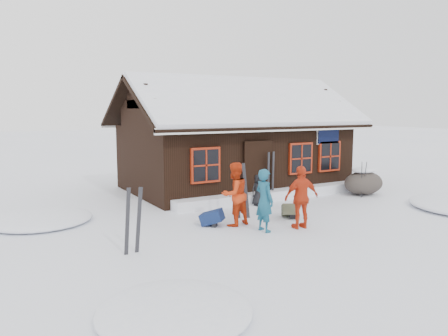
# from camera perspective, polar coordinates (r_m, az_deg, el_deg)

# --- Properties ---
(ground) EXTENTS (120.00, 120.00, 0.00)m
(ground) POSITION_cam_1_polar(r_m,az_deg,el_deg) (12.72, 7.18, -6.57)
(ground) COLOR white
(ground) RESTS_ON ground
(mountain_hut) EXTENTS (8.90, 6.09, 4.42)m
(mountain_hut) POSITION_cam_1_polar(r_m,az_deg,el_deg) (17.37, 1.29, 2.58)
(mountain_hut) COLOR black
(mountain_hut) RESTS_ON ground
(snow_drift) EXTENTS (7.60, 0.60, 0.35)m
(snow_drift) POSITION_cam_1_polar(r_m,az_deg,el_deg) (15.32, 6.59, -3.45)
(snow_drift) COLOR white
(snow_drift) RESTS_ON ground
(snow_mounds) EXTENTS (20.60, 13.20, 0.48)m
(snow_mounds) POSITION_cam_1_polar(r_m,az_deg,el_deg) (15.15, 7.92, -4.28)
(snow_mounds) COLOR white
(snow_mounds) RESTS_ON ground
(skier_teal) EXTENTS (0.44, 0.62, 1.62)m
(skier_teal) POSITION_cam_1_polar(r_m,az_deg,el_deg) (11.22, 5.29, -4.22)
(skier_teal) COLOR navy
(skier_teal) RESTS_ON ground
(skier_orange_left) EXTENTS (0.94, 0.80, 1.72)m
(skier_orange_left) POSITION_cam_1_polar(r_m,az_deg,el_deg) (11.72, 1.38, -3.43)
(skier_orange_left) COLOR red
(skier_orange_left) RESTS_ON ground
(skier_orange_right) EXTENTS (1.03, 0.55, 1.66)m
(skier_orange_right) POSITION_cam_1_polar(r_m,az_deg,el_deg) (11.62, 10.08, -3.78)
(skier_orange_right) COLOR red
(skier_orange_right) RESTS_ON ground
(skier_crouched) EXTENTS (0.51, 0.34, 1.03)m
(skier_crouched) POSITION_cam_1_polar(r_m,az_deg,el_deg) (14.24, 4.49, -2.88)
(skier_crouched) COLOR black
(skier_crouched) RESTS_ON ground
(boulder) EXTENTS (1.56, 1.17, 0.91)m
(boulder) POSITION_cam_1_polar(r_m,az_deg,el_deg) (16.84, 17.76, -1.77)
(boulder) COLOR #443C36
(boulder) RESTS_ON ground
(ski_pair_left) EXTENTS (0.45, 0.10, 1.51)m
(ski_pair_left) POSITION_cam_1_polar(r_m,az_deg,el_deg) (9.71, -11.79, -6.89)
(ski_pair_left) COLOR black
(ski_pair_left) RESTS_ON ground
(ski_pair_mid) EXTENTS (0.51, 0.14, 1.65)m
(ski_pair_mid) POSITION_cam_1_polar(r_m,az_deg,el_deg) (12.50, 2.32, -3.14)
(ski_pair_mid) COLOR black
(ski_pair_mid) RESTS_ON ground
(ski_pair_right) EXTENTS (0.39, 0.17, 1.73)m
(ski_pair_right) POSITION_cam_1_polar(r_m,az_deg,el_deg) (15.05, 6.12, -1.17)
(ski_pair_right) COLOR black
(ski_pair_right) RESTS_ON ground
(ski_poles) EXTENTS (0.23, 0.12, 1.31)m
(ski_poles) POSITION_cam_1_polar(r_m,az_deg,el_deg) (16.34, 17.70, -1.49)
(ski_poles) COLOR black
(ski_poles) RESTS_ON ground
(backpack_blue) EXTENTS (0.71, 0.71, 0.31)m
(backpack_blue) POSITION_cam_1_polar(r_m,az_deg,el_deg) (11.84, -1.58, -6.81)
(backpack_blue) COLOR #11204A
(backpack_blue) RESTS_ON ground
(backpack_olive) EXTENTS (0.67, 0.71, 0.31)m
(backpack_olive) POSITION_cam_1_polar(r_m,az_deg,el_deg) (12.81, 8.56, -5.77)
(backpack_olive) COLOR #454833
(backpack_olive) RESTS_ON ground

